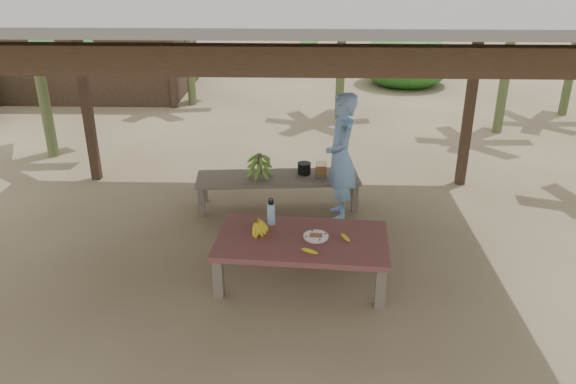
{
  "coord_description": "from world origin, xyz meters",
  "views": [
    {
      "loc": [
        0.44,
        -5.68,
        3.33
      ],
      "look_at": [
        0.25,
        0.06,
        0.8
      ],
      "focal_mm": 35.0,
      "sensor_mm": 36.0,
      "label": 1
    }
  ],
  "objects_px": {
    "work_table": "(302,244)",
    "ripe_banana_bunch": "(255,226)",
    "water_flask": "(271,213)",
    "bench": "(278,180)",
    "woman": "(341,157)",
    "cooking_pot": "(304,169)",
    "plate": "(316,237)"
  },
  "relations": [
    {
      "from": "ripe_banana_bunch",
      "to": "plate",
      "type": "distance_m",
      "value": 0.66
    },
    {
      "from": "work_table",
      "to": "woman",
      "type": "bearing_deg",
      "value": 77.12
    },
    {
      "from": "bench",
      "to": "ripe_banana_bunch",
      "type": "xyz_separation_m",
      "value": [
        -0.15,
        -1.73,
        0.18
      ]
    },
    {
      "from": "plate",
      "to": "water_flask",
      "type": "height_order",
      "value": "water_flask"
    },
    {
      "from": "bench",
      "to": "cooking_pot",
      "type": "height_order",
      "value": "cooking_pot"
    },
    {
      "from": "ripe_banana_bunch",
      "to": "plate",
      "type": "relative_size",
      "value": 0.96
    },
    {
      "from": "cooking_pot",
      "to": "woman",
      "type": "distance_m",
      "value": 0.69
    },
    {
      "from": "plate",
      "to": "cooking_pot",
      "type": "height_order",
      "value": "cooking_pot"
    },
    {
      "from": "ripe_banana_bunch",
      "to": "cooking_pot",
      "type": "distance_m",
      "value": 1.91
    },
    {
      "from": "ripe_banana_bunch",
      "to": "cooking_pot",
      "type": "xyz_separation_m",
      "value": [
        0.51,
        1.84,
        -0.05
      ]
    },
    {
      "from": "bench",
      "to": "plate",
      "type": "relative_size",
      "value": 8.44
    },
    {
      "from": "bench",
      "to": "water_flask",
      "type": "xyz_separation_m",
      "value": [
        0.0,
        -1.52,
        0.24
      ]
    },
    {
      "from": "ripe_banana_bunch",
      "to": "water_flask",
      "type": "bearing_deg",
      "value": 53.38
    },
    {
      "from": "bench",
      "to": "woman",
      "type": "xyz_separation_m",
      "value": [
        0.83,
        -0.28,
        0.45
      ]
    },
    {
      "from": "water_flask",
      "to": "cooking_pot",
      "type": "xyz_separation_m",
      "value": [
        0.35,
        1.63,
        -0.11
      ]
    },
    {
      "from": "water_flask",
      "to": "woman",
      "type": "height_order",
      "value": "woman"
    },
    {
      "from": "plate",
      "to": "cooking_pot",
      "type": "distance_m",
      "value": 1.95
    },
    {
      "from": "plate",
      "to": "cooking_pot",
      "type": "bearing_deg",
      "value": 93.99
    },
    {
      "from": "plate",
      "to": "woman",
      "type": "height_order",
      "value": "woman"
    },
    {
      "from": "plate",
      "to": "ripe_banana_bunch",
      "type": "bearing_deg",
      "value": 170.71
    },
    {
      "from": "work_table",
      "to": "ripe_banana_bunch",
      "type": "xyz_separation_m",
      "value": [
        -0.5,
        0.11,
        0.14
      ]
    },
    {
      "from": "plate",
      "to": "work_table",
      "type": "bearing_deg",
      "value": -177.39
    },
    {
      "from": "water_flask",
      "to": "cooking_pot",
      "type": "relative_size",
      "value": 1.79
    },
    {
      "from": "work_table",
      "to": "bench",
      "type": "bearing_deg",
      "value": 104.96
    },
    {
      "from": "work_table",
      "to": "plate",
      "type": "bearing_deg",
      "value": 6.89
    },
    {
      "from": "work_table",
      "to": "woman",
      "type": "height_order",
      "value": "woman"
    },
    {
      "from": "work_table",
      "to": "plate",
      "type": "xyz_separation_m",
      "value": [
        0.15,
        0.01,
        0.08
      ]
    },
    {
      "from": "work_table",
      "to": "ripe_banana_bunch",
      "type": "relative_size",
      "value": 7.3
    },
    {
      "from": "work_table",
      "to": "water_flask",
      "type": "relative_size",
      "value": 5.89
    },
    {
      "from": "work_table",
      "to": "ripe_banana_bunch",
      "type": "distance_m",
      "value": 0.53
    },
    {
      "from": "ripe_banana_bunch",
      "to": "woman",
      "type": "height_order",
      "value": "woman"
    },
    {
      "from": "ripe_banana_bunch",
      "to": "cooking_pot",
      "type": "height_order",
      "value": "ripe_banana_bunch"
    }
  ]
}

